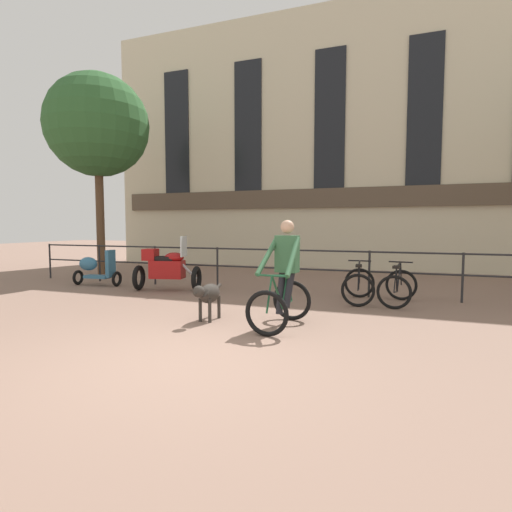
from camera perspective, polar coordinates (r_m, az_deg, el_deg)
The scene contains 10 objects.
ground_plane at distance 5.00m, azimuth -12.03°, elevation -14.54°, with size 60.00×60.00×0.00m, color #846656.
canal_railing at distance 9.58m, azimuth 4.63°, elevation -1.01°, with size 15.05×0.05×1.05m.
building_facade at distance 15.51m, azimuth 10.66°, elevation 15.94°, with size 18.00×0.72×9.50m.
cyclist_with_bike at distance 6.39m, azimuth 3.93°, elevation -3.25°, with size 0.77×1.22×1.70m.
dog at distance 6.81m, azimuth -6.86°, elevation -5.45°, with size 0.29×0.92×0.64m.
parked_motorcycle at distance 10.05m, azimuth -12.65°, elevation -1.69°, with size 1.69×0.95×1.35m.
parked_bicycle_near_lamp at distance 8.67m, azimuth 14.46°, elevation -4.05°, with size 0.74×1.15×0.86m.
parked_bicycle_mid_left at distance 8.63m, azimuth 19.60°, elevation -4.20°, with size 0.79×1.18×0.86m.
parked_scooter at distance 11.48m, azimuth -21.95°, elevation -1.66°, with size 1.31×0.51×0.96m.
tree_canalside_left at distance 14.40m, azimuth -21.71°, elevation 16.87°, with size 3.25×3.25×6.44m.
Camera 1 is at (2.53, -3.99, 1.62)m, focal length 28.00 mm.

